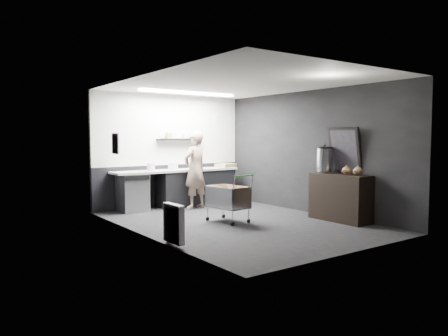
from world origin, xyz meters
TOP-DOWN VIEW (x-y plane):
  - floor at (0.00, 0.00)m, footprint 5.50×5.50m
  - ceiling at (0.00, 0.00)m, footprint 5.50×5.50m
  - wall_back at (0.00, 2.75)m, footprint 5.50×0.00m
  - wall_front at (0.00, -2.75)m, footprint 5.50×0.00m
  - wall_left at (-2.00, 0.00)m, footprint 0.00×5.50m
  - wall_right at (2.00, 0.00)m, footprint 0.00×5.50m
  - kitchen_wall_panel at (0.00, 2.73)m, footprint 3.95×0.02m
  - dado_panel at (0.00, 2.73)m, footprint 3.95×0.02m
  - floating_shelf at (0.20, 2.62)m, footprint 1.20×0.22m
  - wall_clock at (1.40, 2.72)m, footprint 0.20×0.03m
  - poster at (-1.98, 1.30)m, footprint 0.02×0.30m
  - poster_red_band at (-1.98, 1.30)m, footprint 0.02×0.22m
  - radiator at (-1.94, -0.90)m, footprint 0.10×0.50m
  - ceiling_strip at (0.00, 1.85)m, footprint 2.40×0.20m
  - prep_counter at (0.14, 2.42)m, footprint 3.20×0.61m
  - person at (0.24, 1.97)m, footprint 0.75×0.59m
  - shopping_cart at (-0.13, 0.18)m, footprint 0.62×0.93m
  - sideboard at (1.76, -1.02)m, footprint 0.53×1.25m
  - fire_extinguisher at (-1.85, -0.63)m, footprint 0.14×0.14m
  - cardboard_box at (1.41, 2.37)m, footprint 0.55×0.47m
  - pink_tub at (-0.68, 2.42)m, footprint 0.18×0.18m
  - white_container at (-0.13, 2.37)m, footprint 0.23×0.20m

SIDE VIEW (x-z plane):
  - floor at x=0.00m, z-range 0.00..0.00m
  - fire_extinguisher at x=-1.85m, z-range -0.01..0.45m
  - radiator at x=-1.94m, z-range 0.05..0.65m
  - shopping_cart at x=-0.13m, z-range -0.02..0.94m
  - prep_counter at x=0.14m, z-range 0.01..0.91m
  - dado_panel at x=0.00m, z-range 0.00..1.00m
  - sideboard at x=1.76m, z-range -0.34..1.53m
  - person at x=0.24m, z-range 0.00..1.82m
  - cardboard_box at x=1.41m, z-range 0.90..0.99m
  - white_container at x=-0.13m, z-range 0.90..1.06m
  - pink_tub at x=-0.68m, z-range 0.90..1.08m
  - wall_back at x=0.00m, z-range -1.40..4.10m
  - wall_front at x=0.00m, z-range -1.40..4.10m
  - wall_left at x=-2.00m, z-range -1.40..4.10m
  - wall_right at x=2.00m, z-range -1.40..4.10m
  - poster at x=-1.98m, z-range 1.35..1.75m
  - floating_shelf at x=0.20m, z-range 1.60..1.64m
  - poster_red_band at x=-1.98m, z-range 1.57..1.67m
  - kitchen_wall_panel at x=0.00m, z-range 1.00..2.70m
  - wall_clock at x=1.40m, z-range 2.05..2.25m
  - ceiling_strip at x=0.00m, z-range 2.65..2.69m
  - ceiling at x=0.00m, z-range 2.70..2.70m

